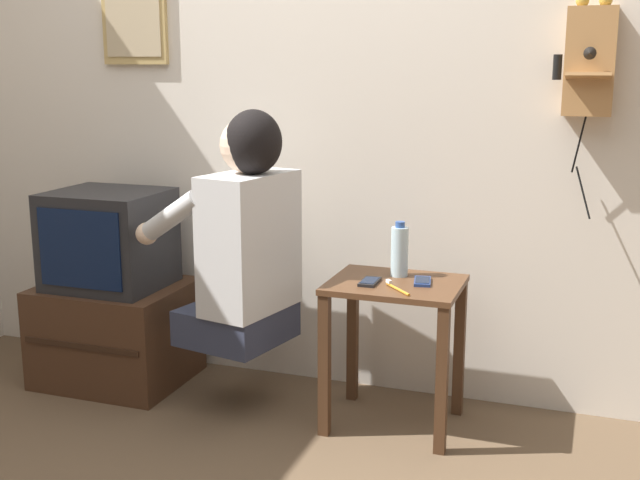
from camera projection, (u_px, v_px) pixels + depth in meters
name	position (u px, v px, depth m)	size (l,w,h in m)	color
wall_back	(319.00, 85.00, 3.29)	(6.80, 0.05, 2.55)	beige
side_table	(395.00, 317.00, 3.00)	(0.49, 0.40, 0.57)	#51331E
person	(244.00, 237.00, 3.08)	(0.59, 0.50, 0.91)	#2D3347
tv_stand	(117.00, 332.00, 3.49)	(0.60, 0.51, 0.43)	#422819
television	(109.00, 239.00, 3.39)	(0.46, 0.41, 0.41)	#232326
wall_phone_antique	(590.00, 61.00, 2.85)	(0.21, 0.18, 0.80)	#AD7A47
framed_picture	(134.00, 9.00, 3.46)	(0.31, 0.03, 0.47)	tan
cell_phone_held	(370.00, 282.00, 2.96)	(0.06, 0.13, 0.01)	black
cell_phone_spare	(422.00, 281.00, 2.96)	(0.08, 0.13, 0.01)	navy
water_bottle	(400.00, 251.00, 3.04)	(0.07, 0.07, 0.21)	silver
toothbrush	(396.00, 288.00, 2.87)	(0.12, 0.13, 0.02)	orange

